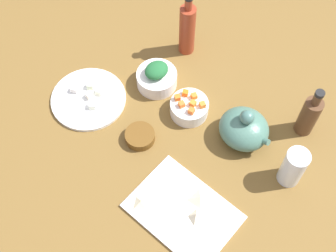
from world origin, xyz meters
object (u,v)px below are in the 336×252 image
(bowl_greens, at_px, (157,79))
(bowl_carrots, at_px, (189,108))
(bowl_small_side, at_px, (140,136))
(teapot, at_px, (244,128))
(plate_tofu, at_px, (89,99))
(drinking_glass_0, at_px, (293,167))
(cutting_board, at_px, (183,211))
(bottle_1, at_px, (187,29))
(bottle_0, at_px, (309,115))

(bowl_greens, height_order, bowl_carrots, bowl_greens)
(bowl_small_side, bearing_deg, teapot, 44.28)
(plate_tofu, bearing_deg, drinking_glass_0, 18.81)
(bowl_carrots, height_order, bowl_small_side, bowl_carrots)
(cutting_board, relative_size, bottle_1, 1.20)
(bowl_small_side, bearing_deg, drinking_glass_0, 26.50)
(bowl_greens, distance_m, bowl_small_side, 0.23)
(drinking_glass_0, bearing_deg, bowl_greens, -178.02)
(plate_tofu, distance_m, teapot, 0.53)
(plate_tofu, height_order, bowl_greens, bowl_greens)
(plate_tofu, xyz_separation_m, bowl_carrots, (0.28, 0.20, 0.02))
(cutting_board, distance_m, plate_tofu, 0.51)
(bowl_carrots, bearing_deg, bowl_greens, 176.00)
(teapot, bearing_deg, cutting_board, -84.19)
(cutting_board, distance_m, bowl_greens, 0.48)
(teapot, bearing_deg, drinking_glass_0, -4.77)
(cutting_board, distance_m, teapot, 0.33)
(bowl_greens, xyz_separation_m, bowl_carrots, (0.16, -0.01, -0.00))
(drinking_glass_0, bearing_deg, teapot, 175.23)
(bottle_1, bearing_deg, teapot, -21.74)
(bowl_carrots, height_order, drinking_glass_0, drinking_glass_0)
(teapot, bearing_deg, bottle_1, 158.26)
(bottle_1, xyz_separation_m, drinking_glass_0, (0.57, -0.17, -0.03))
(cutting_board, distance_m, drinking_glass_0, 0.35)
(bowl_small_side, distance_m, teapot, 0.33)
(bowl_carrots, height_order, bottle_0, bottle_0)
(bottle_1, height_order, drinking_glass_0, bottle_1)
(cutting_board, xyz_separation_m, bowl_greens, (-0.38, 0.29, 0.02))
(bowl_greens, height_order, drinking_glass_0, drinking_glass_0)
(bowl_carrots, xyz_separation_m, teapot, (0.19, 0.05, 0.03))
(plate_tofu, xyz_separation_m, drinking_glass_0, (0.67, 0.23, 0.07))
(plate_tofu, bearing_deg, bowl_greens, 59.34)
(bowl_small_side, relative_size, bottle_0, 0.46)
(bowl_carrots, relative_size, bottle_1, 0.49)
(bowl_carrots, xyz_separation_m, bowl_small_side, (-0.05, -0.18, -0.01))
(bottle_0, relative_size, drinking_glass_0, 1.42)
(cutting_board, xyz_separation_m, bottle_0, (0.09, 0.48, 0.08))
(bottle_0, bearing_deg, teapot, -128.28)
(plate_tofu, bearing_deg, bottle_0, 33.97)
(bottle_0, bearing_deg, bowl_small_side, -132.88)
(bowl_greens, bearing_deg, bottle_0, 22.34)
(teapot, height_order, bottle_1, bottle_1)
(bowl_carrots, bearing_deg, bottle_1, 133.86)
(teapot, relative_size, drinking_glass_0, 1.21)
(bowl_greens, relative_size, teapot, 0.79)
(bowl_greens, bearing_deg, bottle_1, 99.13)
(cutting_board, relative_size, teapot, 1.74)
(bowl_greens, relative_size, drinking_glass_0, 0.95)
(bowl_small_side, distance_m, drinking_glass_0, 0.48)
(bowl_small_side, height_order, teapot, teapot)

